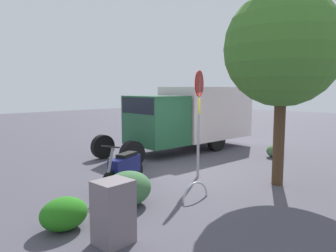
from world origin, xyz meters
name	(u,v)px	position (x,y,z in m)	size (l,w,h in m)	color
ground_plane	(193,173)	(0.00, 0.00, 0.00)	(60.00, 60.00, 0.00)	#484550
box_truck_near	(190,114)	(-2.84, -2.64, 1.53)	(7.20, 2.49, 2.69)	black
motorcycle	(125,167)	(2.37, -0.35, 0.52)	(1.74, 0.81, 1.20)	black
stop_sign	(199,107)	(0.25, 0.44, 2.09)	(0.71, 0.33, 3.14)	#9E9EA3
street_tree	(282,49)	(-0.74, 2.44, 3.65)	(3.07, 3.07, 5.20)	#47301E
utility_cabinet	(113,212)	(4.42, 2.10, 0.54)	(0.59, 0.53, 1.08)	slate
bike_rack_hoop	(195,199)	(1.77, 1.65, 0.00)	(0.85, 0.85, 0.05)	#B7B7BC
shrub_near_sign	(64,214)	(4.79, 1.04, 0.30)	(0.89, 0.73, 0.61)	#247118
shrub_mid_verge	(128,189)	(3.18, 0.86, 0.39)	(1.14, 0.93, 0.78)	#3A693C
shrub_by_tree	(275,151)	(-4.01, 0.66, 0.24)	(0.70, 0.57, 0.48)	#456840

